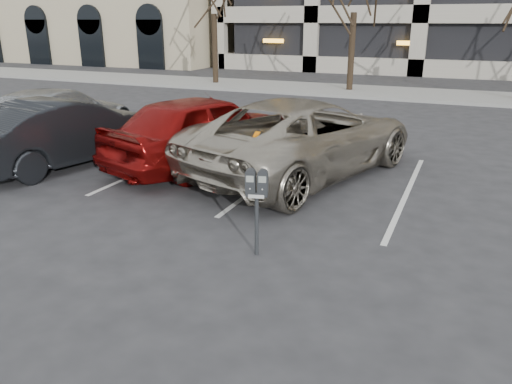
{
  "coord_description": "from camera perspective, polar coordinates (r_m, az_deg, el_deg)",
  "views": [
    {
      "loc": [
        2.34,
        -7.25,
        3.19
      ],
      "look_at": [
        -0.12,
        -1.58,
        1.05
      ],
      "focal_mm": 35.0,
      "sensor_mm": 36.0,
      "label": 1
    }
  ],
  "objects": [
    {
      "name": "car_red",
      "position": [
        11.45,
        -5.93,
        7.1
      ],
      "size": [
        3.33,
        5.24,
        1.66
      ],
      "primitive_type": "imported",
      "rotation": [
        0.0,
        0.0,
        2.84
      ],
      "color": "maroon",
      "rests_on": "ground"
    },
    {
      "name": "stall_lines",
      "position": [
        10.74,
        1.94,
        1.84
      ],
      "size": [
        16.9,
        5.2,
        0.0
      ],
      "color": "silver",
      "rests_on": "ground"
    },
    {
      "name": "ground",
      "position": [
        8.26,
        5.1,
        -3.7
      ],
      "size": [
        140.0,
        140.0,
        0.0
      ],
      "primitive_type": "plane",
      "color": "#28282B",
      "rests_on": "ground"
    },
    {
      "name": "parking_meter",
      "position": [
        6.85,
        0.07,
        0.09
      ],
      "size": [
        0.34,
        0.2,
        1.25
      ],
      "rotation": [
        0.0,
        0.0,
        0.27
      ],
      "color": "black",
      "rests_on": "ground"
    },
    {
      "name": "car_silver",
      "position": [
        14.4,
        -21.82,
        8.01
      ],
      "size": [
        2.82,
        5.45,
        1.51
      ],
      "primitive_type": "imported",
      "rotation": [
        0.0,
        0.0,
        3.28
      ],
      "color": "#94989B",
      "rests_on": "ground"
    },
    {
      "name": "car_dark",
      "position": [
        12.29,
        -20.75,
        6.47
      ],
      "size": [
        2.61,
        4.88,
        1.53
      ],
      "primitive_type": "imported",
      "rotation": [
        0.0,
        0.0,
        2.92
      ],
      "color": "black",
      "rests_on": "ground"
    },
    {
      "name": "suv_silver",
      "position": [
        10.8,
        5.49,
        6.33
      ],
      "size": [
        4.37,
        6.45,
        1.65
      ],
      "rotation": [
        0.0,
        0.0,
        2.84
      ],
      "color": "#A8A08F",
      "rests_on": "ground"
    },
    {
      "name": "sidewalk",
      "position": [
        23.58,
        17.82,
        10.58
      ],
      "size": [
        80.0,
        4.0,
        0.12
      ],
      "primitive_type": "cube",
      "color": "gray",
      "rests_on": "ground"
    }
  ]
}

